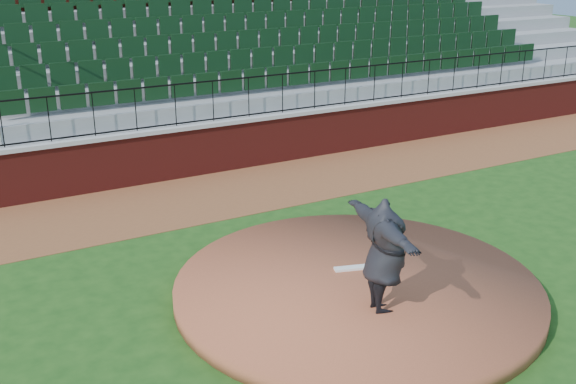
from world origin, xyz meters
name	(u,v)px	position (x,y,z in m)	size (l,w,h in m)	color
ground	(333,293)	(0.00, 0.00, 0.00)	(90.00, 90.00, 0.00)	#1C4513
warning_track	(205,196)	(0.00, 5.40, 0.01)	(34.00, 3.20, 0.01)	brown
field_wall	(178,154)	(0.00, 7.00, 0.60)	(34.00, 0.35, 1.20)	maroon
wall_cap	(177,128)	(0.00, 7.00, 1.25)	(34.00, 0.45, 0.10)	#B7B7B7
wall_railing	(175,105)	(0.00, 7.00, 1.80)	(34.00, 0.05, 1.00)	black
seating_stands	(139,68)	(0.00, 9.72, 2.30)	(34.00, 5.10, 4.60)	gray
concourse_wall	(109,40)	(0.00, 12.52, 2.75)	(34.00, 0.50, 5.50)	maroon
pitchers_mound	(357,288)	(0.31, -0.24, 0.12)	(5.91, 5.91, 0.25)	brown
pitching_rubber	(351,268)	(0.48, 0.18, 0.27)	(0.58, 0.15, 0.04)	white
pitcher	(384,255)	(0.10, -1.18, 1.14)	(2.18, 0.59, 1.77)	black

